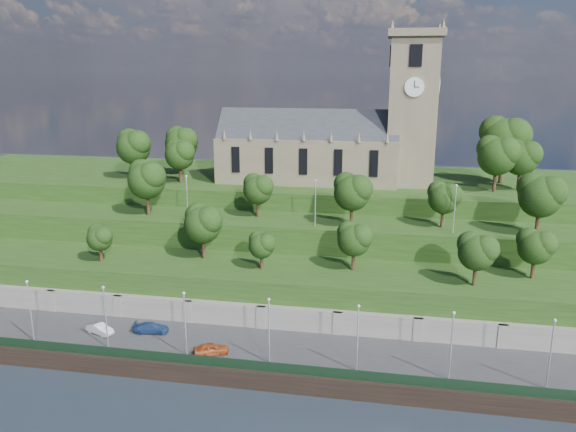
% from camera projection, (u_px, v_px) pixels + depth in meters
% --- Properties ---
extents(ground, '(320.00, 320.00, 0.00)m').
position_uv_depth(ground, '(282.00, 392.00, 62.41)').
color(ground, black).
rests_on(ground, ground).
extents(promenade, '(160.00, 12.00, 2.00)m').
position_uv_depth(promenade, '(292.00, 357.00, 67.87)').
color(promenade, '#2D2D30').
rests_on(promenade, ground).
extents(quay_wall, '(160.00, 0.50, 2.20)m').
position_uv_depth(quay_wall, '(282.00, 383.00, 62.08)').
color(quay_wall, black).
rests_on(quay_wall, ground).
extents(fence, '(160.00, 0.10, 1.20)m').
position_uv_depth(fence, '(283.00, 368.00, 62.32)').
color(fence, black).
rests_on(fence, promenade).
extents(retaining_wall, '(160.00, 2.10, 5.00)m').
position_uv_depth(retaining_wall, '(300.00, 325.00, 73.17)').
color(retaining_wall, slate).
rests_on(retaining_wall, ground).
extents(embankment_lower, '(160.00, 12.00, 8.00)m').
position_uv_depth(embankment_lower, '(307.00, 296.00, 78.53)').
color(embankment_lower, '#1E3B13').
rests_on(embankment_lower, ground).
extents(embankment_upper, '(160.00, 10.00, 12.00)m').
position_uv_depth(embankment_upper, '(317.00, 258.00, 88.49)').
color(embankment_upper, '#1E3B13').
rests_on(embankment_upper, ground).
extents(hilltop, '(160.00, 32.00, 15.00)m').
position_uv_depth(hilltop, '(331.00, 216.00, 108.10)').
color(hilltop, '#1E3B13').
rests_on(hilltop, ground).
extents(church, '(38.60, 12.35, 27.60)m').
position_uv_depth(church, '(335.00, 140.00, 100.35)').
color(church, brown).
rests_on(church, hilltop).
extents(trees_lower, '(63.96, 9.06, 8.13)m').
position_uv_depth(trees_lower, '(326.00, 237.00, 76.32)').
color(trees_lower, '#322013').
rests_on(trees_lower, embankment_lower).
extents(trees_upper, '(65.50, 8.29, 8.95)m').
position_uv_depth(trees_upper, '(337.00, 188.00, 84.00)').
color(trees_upper, '#322013').
rests_on(trees_upper, embankment_upper).
extents(trees_hilltop, '(74.77, 16.61, 11.92)m').
position_uv_depth(trees_hilltop, '(363.00, 145.00, 99.27)').
color(trees_hilltop, '#322013').
rests_on(trees_hilltop, hilltop).
extents(lamp_posts_promenade, '(60.36, 0.36, 8.06)m').
position_uv_depth(lamp_posts_promenade, '(269.00, 326.00, 63.46)').
color(lamp_posts_promenade, '#B2B2B7').
rests_on(lamp_posts_promenade, promenade).
extents(lamp_posts_upper, '(40.36, 0.36, 7.13)m').
position_uv_depth(lamp_posts_upper, '(315.00, 199.00, 83.07)').
color(lamp_posts_upper, '#B2B2B7').
rests_on(lamp_posts_upper, embankment_upper).
extents(car_left, '(4.49, 3.21, 1.42)m').
position_uv_depth(car_left, '(211.00, 349.00, 66.38)').
color(car_left, '#A6441B').
rests_on(car_left, promenade).
extents(car_middle, '(4.19, 2.69, 1.30)m').
position_uv_depth(car_middle, '(100.00, 329.00, 71.71)').
color(car_middle, '#B4B5B9').
rests_on(car_middle, promenade).
extents(car_right, '(4.68, 2.39, 1.30)m').
position_uv_depth(car_right, '(151.00, 328.00, 72.00)').
color(car_right, navy).
rests_on(car_right, promenade).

